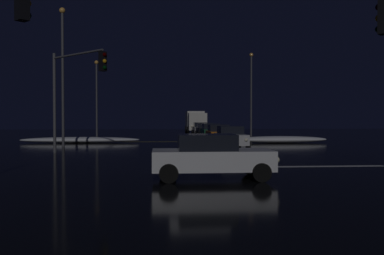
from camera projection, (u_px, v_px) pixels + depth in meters
name	position (u px, v px, depth m)	size (l,w,h in m)	color
ground	(199.00, 169.00, 17.75)	(120.00, 120.00, 0.10)	black
stop_line_north	(187.00, 152.00, 25.45)	(0.35, 13.19, 0.01)	white
centre_line_ns	(179.00, 142.00, 37.02)	(22.00, 0.15, 0.01)	yellow
crosswalk_bar_east	(373.00, 166.00, 18.34)	(13.19, 0.40, 0.01)	white
snow_bank_left_curb	(80.00, 140.00, 35.17)	(10.12, 1.50, 0.50)	white
snow_bank_right_curb	(280.00, 140.00, 35.08)	(8.21, 1.50, 0.58)	white
sedan_silver	(231.00, 137.00, 28.68)	(2.02, 4.33, 1.57)	#B7B7BC
sedan_orange	(219.00, 134.00, 34.69)	(2.02, 4.33, 1.57)	#C66014
sedan_green	(211.00, 131.00, 41.01)	(2.02, 4.33, 1.57)	#14512D
sedan_black	(205.00, 130.00, 46.34)	(2.02, 4.33, 1.57)	black
sedan_gray	(200.00, 129.00, 51.71)	(2.02, 4.33, 1.57)	slate
box_truck	(195.00, 121.00, 58.27)	(2.68, 8.28, 3.08)	beige
sedan_white_crossing	(211.00, 156.00, 14.45)	(4.33, 2.02, 1.57)	silver
traffic_signal_nw	(74.00, 82.00, 23.77)	(3.72, 3.72, 6.10)	#4C4C51
streetlamp_left_near	(63.00, 68.00, 30.23)	(0.44, 0.44, 10.25)	#424247
streetlamp_left_far	(97.00, 93.00, 46.20)	(0.44, 0.44, 8.60)	#424247
streetlamp_right_far	(251.00, 89.00, 47.52)	(0.44, 0.44, 9.65)	#424247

